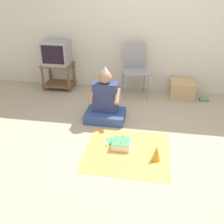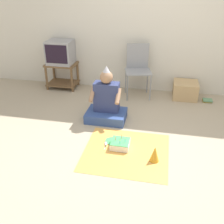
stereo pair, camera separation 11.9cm
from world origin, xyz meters
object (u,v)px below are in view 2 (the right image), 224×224
object	(u,v)px
person_seated	(106,104)
folding_chair	(138,66)
party_hat_blue	(155,154)
paper_plate	(112,141)
birthday_cake	(120,144)
cardboard_box_stack	(185,90)
book_pile	(207,101)
tv	(60,52)

from	to	relation	value
person_seated	folding_chair	bearing A→B (deg)	70.97
party_hat_blue	paper_plate	world-z (taller)	party_hat_blue
birthday_cake	party_hat_blue	xyz separation A→B (m)	(0.45, -0.20, 0.05)
cardboard_box_stack	folding_chair	bearing A→B (deg)	-177.23
person_seated	party_hat_blue	xyz separation A→B (m)	(0.79, -0.90, -0.16)
birthday_cake	party_hat_blue	bearing A→B (deg)	-23.58
person_seated	paper_plate	world-z (taller)	person_seated
person_seated	paper_plate	size ratio (longest dim) A/B	4.86
folding_chair	cardboard_box_stack	world-z (taller)	folding_chair
cardboard_box_stack	party_hat_blue	world-z (taller)	cardboard_box_stack
folding_chair	book_pile	world-z (taller)	folding_chair
folding_chair	birthday_cake	world-z (taller)	folding_chair
tv	birthday_cake	size ratio (longest dim) A/B	1.98
person_seated	party_hat_blue	size ratio (longest dim) A/B	4.35
party_hat_blue	paper_plate	xyz separation A→B (m)	(-0.59, 0.30, -0.09)
cardboard_box_stack	person_seated	xyz separation A→B (m)	(-1.23, -1.07, 0.12)
tv	book_pile	xyz separation A→B (m)	(2.74, -0.14, -0.68)
folding_chair	paper_plate	distance (m)	1.72
tv	paper_plate	distance (m)	2.26
book_pile	paper_plate	bearing A→B (deg)	-132.30
tv	person_seated	size ratio (longest dim) A/B	0.55
tv	paper_plate	bearing A→B (deg)	-51.89
birthday_cake	party_hat_blue	size ratio (longest dim) A/B	1.21
birthday_cake	paper_plate	xyz separation A→B (m)	(-0.14, 0.10, -0.04)
tv	paper_plate	world-z (taller)	tv
person_seated	paper_plate	distance (m)	0.68
birthday_cake	cardboard_box_stack	bearing A→B (deg)	63.33
paper_plate	birthday_cake	bearing A→B (deg)	-37.24
cardboard_box_stack	paper_plate	bearing A→B (deg)	-121.57
book_pile	party_hat_blue	bearing A→B (deg)	-114.00
birthday_cake	paper_plate	size ratio (longest dim) A/B	1.35
folding_chair	person_seated	size ratio (longest dim) A/B	1.09
cardboard_box_stack	person_seated	world-z (taller)	person_seated
folding_chair	paper_plate	size ratio (longest dim) A/B	5.29
tv	folding_chair	size ratio (longest dim) A/B	0.51
book_pile	birthday_cake	size ratio (longest dim) A/B	0.68
person_seated	party_hat_blue	bearing A→B (deg)	-48.67
book_pile	person_seated	world-z (taller)	person_seated
party_hat_blue	person_seated	bearing A→B (deg)	131.33
book_pile	paper_plate	xyz separation A→B (m)	(-1.42, -1.56, -0.01)
tv	paper_plate	xyz separation A→B (m)	(1.33, -1.69, -0.70)
cardboard_box_stack	person_seated	distance (m)	1.63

